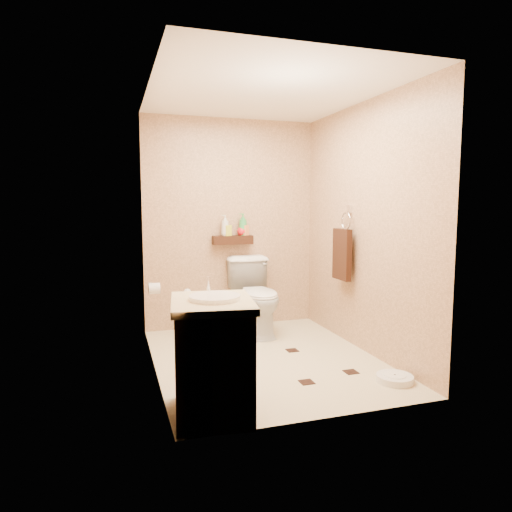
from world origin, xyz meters
name	(u,v)px	position (x,y,z in m)	size (l,w,h in m)	color
ground	(265,359)	(0.00, 0.00, 0.00)	(2.50, 2.50, 0.00)	beige
wall_back	(231,224)	(0.00, 1.25, 1.20)	(2.00, 0.04, 2.40)	tan
wall_front	(328,240)	(0.00, -1.25, 1.20)	(2.00, 0.04, 2.40)	tan
wall_left	(152,232)	(-1.00, 0.00, 1.20)	(0.04, 2.50, 2.40)	tan
wall_right	(363,228)	(1.00, 0.00, 1.20)	(0.04, 2.50, 2.40)	tan
ceiling	(266,92)	(0.00, 0.00, 2.40)	(2.00, 2.50, 0.02)	white
wall_shelf	(233,240)	(0.00, 1.17, 1.02)	(0.46, 0.14, 0.10)	#33180D
floor_accents	(270,359)	(0.03, -0.04, 0.00)	(1.23, 1.31, 0.01)	black
toilet	(256,296)	(0.18, 0.83, 0.42)	(0.47, 0.82, 0.83)	white
vanity	(213,356)	(-0.70, -0.95, 0.41)	(0.62, 0.72, 0.92)	brown
bathroom_scale	(395,378)	(0.82, -0.84, 0.03)	(0.31, 0.31, 0.06)	white
toilet_brush	(188,320)	(-0.57, 0.92, 0.19)	(0.12, 0.12, 0.53)	#175C56
towel_ring	(342,252)	(0.91, 0.25, 0.95)	(0.12, 0.30, 0.76)	silver
toilet_paper	(154,288)	(-0.94, 0.65, 0.60)	(0.12, 0.11, 0.12)	white
bottle_a	(225,225)	(-0.09, 1.17, 1.19)	(0.09, 0.09, 0.24)	silver
bottle_b	(227,228)	(-0.07, 1.17, 1.16)	(0.08, 0.08, 0.18)	yellow
bottle_c	(242,229)	(0.11, 1.17, 1.14)	(0.11, 0.11, 0.14)	red
bottle_d	(243,224)	(0.12, 1.17, 1.20)	(0.10, 0.10, 0.26)	green
bottle_e	(244,228)	(0.14, 1.17, 1.16)	(0.08, 0.08, 0.18)	#F08C50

